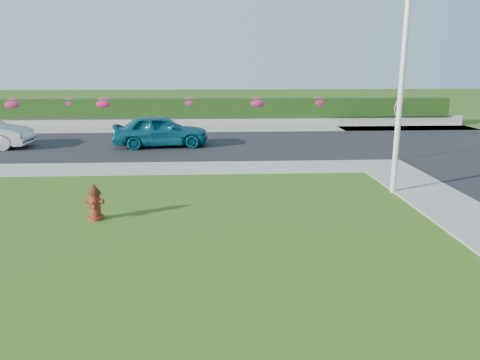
{
  "coord_description": "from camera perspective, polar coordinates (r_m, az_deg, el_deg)",
  "views": [
    {
      "loc": [
        0.63,
        -8.05,
        3.86
      ],
      "look_at": [
        1.24,
        3.61,
        0.9
      ],
      "focal_mm": 35.0,
      "sensor_mm": 36.0,
      "label": 1
    }
  ],
  "objects": [
    {
      "name": "ground",
      "position": [
        8.95,
        -6.9,
        -11.43
      ],
      "size": [
        120.0,
        120.0,
        0.0
      ],
      "primitive_type": "plane",
      "color": "black",
      "rests_on": "ground"
    },
    {
      "name": "street_far",
      "position": [
        23.08,
        -17.12,
        4.02
      ],
      "size": [
        26.0,
        8.0,
        0.04
      ],
      "primitive_type": "cube",
      "color": "black",
      "rests_on": "ground"
    },
    {
      "name": "sidewalk_far",
      "position": [
        18.7,
        -23.71,
        1.16
      ],
      "size": [
        24.0,
        2.0,
        0.04
      ],
      "primitive_type": "cube",
      "color": "gray",
      "rests_on": "ground"
    },
    {
      "name": "curb_corner",
      "position": [
        18.6,
        17.09,
        1.68
      ],
      "size": [
        2.0,
        2.0,
        0.04
      ],
      "primitive_type": "cube",
      "color": "gray",
      "rests_on": "ground"
    },
    {
      "name": "sidewalk_beyond",
      "position": [
        27.37,
        -6.43,
        6.08
      ],
      "size": [
        34.0,
        2.0,
        0.04
      ],
      "primitive_type": "cube",
      "color": "gray",
      "rests_on": "ground"
    },
    {
      "name": "retaining_wall",
      "position": [
        28.82,
        -6.27,
        7.05
      ],
      "size": [
        34.0,
        0.4,
        0.6
      ],
      "primitive_type": "cube",
      "color": "gray",
      "rests_on": "ground"
    },
    {
      "name": "hedge",
      "position": [
        28.83,
        -6.31,
        8.75
      ],
      "size": [
        32.0,
        0.9,
        1.1
      ],
      "primitive_type": "cube",
      "color": "black",
      "rests_on": "retaining_wall"
    },
    {
      "name": "fire_hydrant",
      "position": [
        12.25,
        -17.28,
        -2.7
      ],
      "size": [
        0.47,
        0.44,
        0.9
      ],
      "rotation": [
        0.0,
        0.0,
        -0.17
      ],
      "color": "#55230D",
      "rests_on": "ground"
    },
    {
      "name": "sedan_teal",
      "position": [
        21.94,
        -9.68,
        5.95
      ],
      "size": [
        4.51,
        2.25,
        1.47
      ],
      "primitive_type": "imported",
      "rotation": [
        0.0,
        0.0,
        1.69
      ],
      "color": "#0E546B",
      "rests_on": "street_far"
    },
    {
      "name": "utility_pole",
      "position": [
        14.5,
        19.07,
        10.92
      ],
      "size": [
        0.16,
        0.16,
        6.43
      ],
      "primitive_type": "cylinder",
      "color": "silver",
      "rests_on": "ground"
    },
    {
      "name": "stop_sign",
      "position": [
        19.54,
        18.75,
        7.45
      ],
      "size": [
        0.54,
        0.42,
        2.44
      ],
      "rotation": [
        0.0,
        0.0,
        0.27
      ],
      "color": "slate",
      "rests_on": "ground"
    },
    {
      "name": "flower_clump_a",
      "position": [
        31.03,
        -25.83,
        8.33
      ],
      "size": [
        1.39,
        0.9,
        0.7
      ],
      "primitive_type": "ellipsoid",
      "color": "#C02161",
      "rests_on": "hedge"
    },
    {
      "name": "flower_clump_b",
      "position": [
        29.92,
        -19.95,
        8.81
      ],
      "size": [
        1.17,
        0.75,
        0.59
      ],
      "primitive_type": "ellipsoid",
      "color": "#C02161",
      "rests_on": "hedge"
    },
    {
      "name": "flower_clump_c",
      "position": [
        29.41,
        -16.2,
        8.92
      ],
      "size": [
        1.4,
        0.9,
        0.7
      ],
      "primitive_type": "ellipsoid",
      "color": "#C02161",
      "rests_on": "hedge"
    },
    {
      "name": "flower_clump_d",
      "position": [
        28.7,
        -6.16,
        9.35
      ],
      "size": [
        1.23,
        0.79,
        0.62
      ],
      "primitive_type": "ellipsoid",
      "color": "#C02161",
      "rests_on": "hedge"
    },
    {
      "name": "flower_clump_e",
      "position": [
        28.77,
        2.08,
        9.37
      ],
      "size": [
        1.38,
        0.89,
        0.69
      ],
      "primitive_type": "ellipsoid",
      "color": "#C02161",
      "rests_on": "hedge"
    },
    {
      "name": "flower_clump_f",
      "position": [
        29.34,
        9.57,
        9.33
      ],
      "size": [
        1.25,
        0.8,
        0.63
      ],
      "primitive_type": "ellipsoid",
      "color": "#C02161",
      "rests_on": "hedge"
    }
  ]
}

